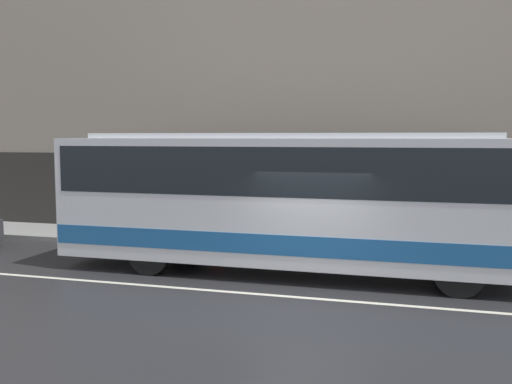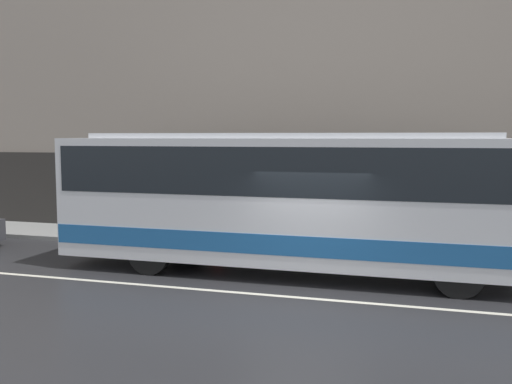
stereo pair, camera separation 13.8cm
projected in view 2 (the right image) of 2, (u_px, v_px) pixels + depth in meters
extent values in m
plane|color=#262628|center=(303.00, 298.00, 11.51)|extent=(60.00, 60.00, 0.00)
cube|color=gray|center=(340.00, 247.00, 16.48)|extent=(60.00, 2.42, 0.13)
cube|color=gray|center=(349.00, 67.00, 17.26)|extent=(60.00, 0.30, 10.73)
cube|color=#2D2B28|center=(346.00, 199.00, 17.50)|extent=(60.00, 0.06, 2.68)
cube|color=beige|center=(303.00, 298.00, 11.51)|extent=(54.00, 0.14, 0.01)
cube|color=silver|center=(286.00, 199.00, 13.49)|extent=(10.90, 2.46, 2.86)
cube|color=#1E5999|center=(286.00, 236.00, 13.58)|extent=(10.85, 2.49, 0.45)
cube|color=black|center=(286.00, 169.00, 13.42)|extent=(10.58, 2.48, 1.09)
cube|color=silver|center=(286.00, 136.00, 13.35)|extent=(9.27, 2.09, 0.12)
cylinder|color=black|center=(459.00, 273.00, 11.50)|extent=(1.01, 0.28, 1.01)
cylinder|color=black|center=(454.00, 252.00, 13.55)|extent=(1.01, 0.28, 1.01)
cylinder|color=black|center=(150.00, 253.00, 13.46)|extent=(1.01, 0.28, 1.01)
cylinder|color=black|center=(186.00, 238.00, 15.50)|extent=(1.01, 0.28, 1.01)
cylinder|color=maroon|center=(215.00, 218.00, 16.88)|extent=(0.36, 0.36, 1.44)
sphere|color=tan|center=(215.00, 189.00, 16.79)|extent=(0.26, 0.26, 0.26)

